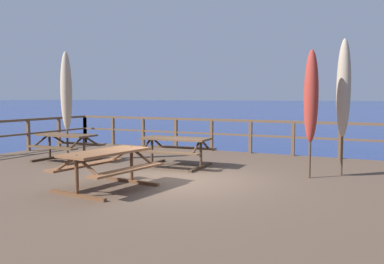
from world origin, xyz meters
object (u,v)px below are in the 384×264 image
Objects in this scene: picnic_table_mid_left at (176,146)px; patio_umbrella_tall_mid_right at (344,89)px; patio_umbrella_tall_back_left at (311,97)px; patio_umbrella_short_front at (66,92)px; picnic_table_mid_right at (66,142)px; picnic_table_back_left at (106,161)px.

picnic_table_mid_left is 0.59× the size of patio_umbrella_tall_mid_right.
patio_umbrella_tall_mid_right is (0.59, 0.70, 0.18)m from patio_umbrella_tall_back_left.
picnic_table_mid_right is at bearing -82.03° from patio_umbrella_short_front.
patio_umbrella_tall_back_left is (3.34, 3.00, 1.27)m from picnic_table_back_left.
picnic_table_back_left is (0.10, -2.99, 0.00)m from picnic_table_mid_left.
picnic_table_mid_left is 4.35m from patio_umbrella_tall_mid_right.
picnic_table_mid_left is at bearing 9.38° from picnic_table_mid_right.
patio_umbrella_tall_back_left is (6.73, 0.49, -0.15)m from patio_umbrella_short_front.
patio_umbrella_tall_back_left is at bearing -130.11° from patio_umbrella_tall_mid_right.
patio_umbrella_short_front reaches higher than picnic_table_back_left.
patio_umbrella_tall_back_left is 0.91× the size of patio_umbrella_tall_mid_right.
picnic_table_mid_right is at bearing -170.30° from patio_umbrella_tall_mid_right.
picnic_table_mid_right is at bearing -175.35° from patio_umbrella_tall_back_left.
picnic_table_mid_left is at bearing 8.43° from patio_umbrella_short_front.
picnic_table_back_left is at bearing -36.01° from picnic_table_mid_right.
patio_umbrella_short_front reaches higher than picnic_table_mid_left.
picnic_table_mid_right is at bearing 143.99° from picnic_table_back_left.
picnic_table_back_left is (3.38, -2.45, 0.01)m from picnic_table_mid_right.
patio_umbrella_tall_back_left is at bearing 4.65° from picnic_table_mid_right.
picnic_table_mid_right is 4.17m from picnic_table_back_left.
patio_umbrella_short_front is at bearing 143.45° from picnic_table_back_left.
picnic_table_mid_right is 3.32m from picnic_table_mid_left.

